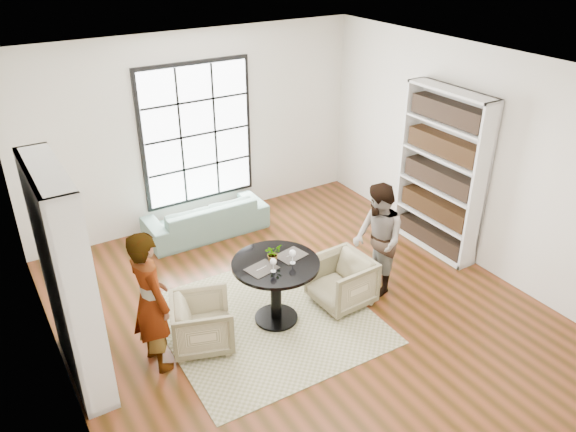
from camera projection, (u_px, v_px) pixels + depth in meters
ground at (300, 310)px, 7.08m from camera, size 6.00×6.00×0.00m
room_shell at (277, 205)px, 6.90m from camera, size 6.00×6.01×6.00m
rug at (267, 320)px, 6.91m from camera, size 2.48×2.48×0.01m
pedestal_table at (276, 279)px, 6.65m from camera, size 1.04×1.04×0.83m
sofa at (206, 217)px, 8.72m from camera, size 1.88×0.74×0.55m
armchair_left at (203, 323)px, 6.37m from camera, size 0.86×0.85×0.62m
armchair_right at (341, 281)px, 7.09m from camera, size 0.74×0.72×0.64m
person_left at (151, 301)px, 5.87m from camera, size 0.48×0.65×1.65m
person_right at (378, 240)px, 7.14m from camera, size 0.77×0.88×1.51m
placemat_left at (262, 269)px, 6.41m from camera, size 0.39×0.33×0.01m
placemat_right at (291, 255)px, 6.67m from camera, size 0.39×0.33×0.01m
cutlery_left at (262, 268)px, 6.41m from camera, size 0.18×0.25×0.01m
cutlery_right at (291, 255)px, 6.67m from camera, size 0.18×0.25×0.01m
wine_glass_left at (273, 262)px, 6.32m from camera, size 0.08×0.08×0.17m
wine_glass_right at (293, 254)px, 6.47m from camera, size 0.08×0.08×0.18m
flower_centerpiece at (273, 253)px, 6.51m from camera, size 0.24×0.23×0.22m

